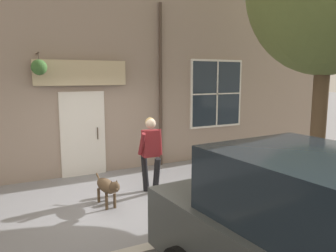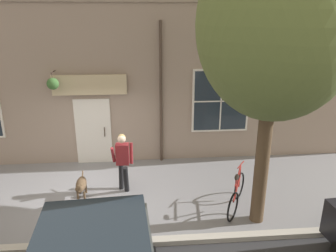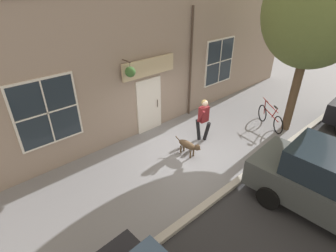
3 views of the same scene
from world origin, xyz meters
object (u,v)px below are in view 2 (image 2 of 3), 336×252
Objects in this scene: leaning_bicycle at (236,194)px; street_tree_by_curb at (274,30)px; dog_on_leash at (81,185)px; pedestrian_walking at (123,158)px.

street_tree_by_curb is at bearing 29.18° from leaning_bicycle.
street_tree_by_curb reaches higher than dog_on_leash.
leaning_bicycle reaches higher than dog_on_leash.
leaning_bicycle is at bearing -150.82° from street_tree_by_curb.
pedestrian_walking is 0.26× the size of street_tree_by_curb.
pedestrian_walking is 3.05m from leaning_bicycle.
street_tree_by_curb is at bearing 62.09° from pedestrian_walking.
dog_on_leash is 5.82m from street_tree_by_curb.
pedestrian_walking is 1.44× the size of dog_on_leash.
leaning_bicycle is (-0.54, -0.30, -3.88)m from street_tree_by_curb.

